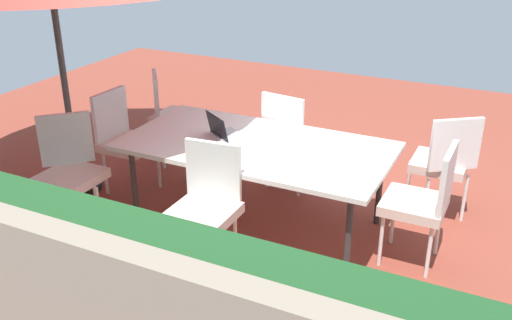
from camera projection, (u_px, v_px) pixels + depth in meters
The scene contains 11 objects.
ground_plane at pixel (256, 222), 5.10m from camera, with size 10.00×10.00×0.02m, color brown.
dining_table at pixel (256, 149), 4.81m from camera, with size 2.23×1.17×0.74m.
chair_west at pixel (423, 199), 4.30m from camera, with size 0.46×0.46×0.98m.
chair_south at pixel (290, 135), 5.49m from camera, with size 0.48×0.49×0.98m.
chair_southwest at pixel (444, 160), 4.95m from camera, with size 0.58×0.58×0.98m.
chair_northeast at pixel (70, 168), 4.81m from camera, with size 0.59×0.59×0.98m.
chair_southeast at pixel (171, 113), 6.07m from camera, with size 0.58×0.58×0.98m.
chair_east at pixel (124, 137), 5.44m from camera, with size 0.47×0.46×0.98m.
chair_north at pixel (206, 203), 4.25m from camera, with size 0.47×0.48×0.98m.
laptop at pixel (224, 132), 4.90m from camera, with size 0.40×0.38×0.21m.
cup at pixel (271, 131), 4.90m from camera, with size 0.08×0.08×0.11m, color white.
Camera 1 is at (-1.95, 3.98, 2.57)m, focal length 40.35 mm.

